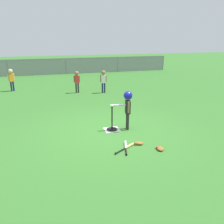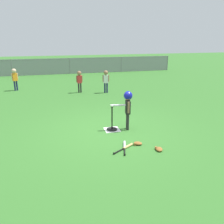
{
  "view_description": "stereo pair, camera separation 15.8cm",
  "coord_description": "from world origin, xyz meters",
  "px_view_note": "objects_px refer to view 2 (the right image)",
  "views": [
    {
      "loc": [
        -1.69,
        -6.02,
        2.62
      ],
      "look_at": [
        0.14,
        0.1,
        0.55
      ],
      "focal_mm": 37.21,
      "sensor_mm": 36.0,
      "label": 1
    },
    {
      "loc": [
        -1.54,
        -6.06,
        2.62
      ],
      "look_at": [
        0.14,
        0.1,
        0.55
      ],
      "focal_mm": 37.21,
      "sensor_mm": 36.0,
      "label": 2
    }
  ],
  "objects_px": {
    "fielder_deep_left": "(106,78)",
    "batter_child": "(128,103)",
    "fielder_near_right": "(79,79)",
    "spare_bat_silver": "(125,146)",
    "fielder_near_left": "(15,77)",
    "batting_tee": "(112,126)",
    "glove_by_plate": "(138,143)",
    "glove_near_bats": "(159,149)",
    "baseball_on_tee": "(112,106)",
    "spare_bat_wood": "(126,147)"
  },
  "relations": [
    {
      "from": "batting_tee",
      "to": "glove_by_plate",
      "type": "height_order",
      "value": "batting_tee"
    },
    {
      "from": "baseball_on_tee",
      "to": "fielder_near_left",
      "type": "height_order",
      "value": "fielder_near_left"
    },
    {
      "from": "baseball_on_tee",
      "to": "spare_bat_silver",
      "type": "relative_size",
      "value": 0.11
    },
    {
      "from": "baseball_on_tee",
      "to": "glove_by_plate",
      "type": "height_order",
      "value": "baseball_on_tee"
    },
    {
      "from": "glove_near_bats",
      "to": "spare_bat_silver",
      "type": "bearing_deg",
      "value": 152.55
    },
    {
      "from": "baseball_on_tee",
      "to": "fielder_near_left",
      "type": "bearing_deg",
      "value": 117.66
    },
    {
      "from": "batting_tee",
      "to": "spare_bat_wood",
      "type": "xyz_separation_m",
      "value": [
        0.01,
        -1.26,
        -0.08
      ]
    },
    {
      "from": "batting_tee",
      "to": "batter_child",
      "type": "bearing_deg",
      "value": -10.69
    },
    {
      "from": "glove_by_plate",
      "to": "glove_near_bats",
      "type": "relative_size",
      "value": 1.05
    },
    {
      "from": "baseball_on_tee",
      "to": "spare_bat_wood",
      "type": "bearing_deg",
      "value": -89.4
    },
    {
      "from": "batter_child",
      "to": "fielder_near_right",
      "type": "bearing_deg",
      "value": 97.8
    },
    {
      "from": "fielder_near_left",
      "to": "batter_child",
      "type": "bearing_deg",
      "value": -59.65
    },
    {
      "from": "fielder_deep_left",
      "to": "spare_bat_silver",
      "type": "relative_size",
      "value": 1.58
    },
    {
      "from": "batter_child",
      "to": "spare_bat_silver",
      "type": "height_order",
      "value": "batter_child"
    },
    {
      "from": "spare_bat_wood",
      "to": "spare_bat_silver",
      "type": "bearing_deg",
      "value": 98.77
    },
    {
      "from": "batting_tee",
      "to": "fielder_near_right",
      "type": "bearing_deg",
      "value": 92.98
    },
    {
      "from": "fielder_deep_left",
      "to": "fielder_near_right",
      "type": "distance_m",
      "value": 1.29
    },
    {
      "from": "spare_bat_wood",
      "to": "glove_near_bats",
      "type": "bearing_deg",
      "value": -23.25
    },
    {
      "from": "fielder_near_right",
      "to": "spare_bat_silver",
      "type": "bearing_deg",
      "value": -87.56
    },
    {
      "from": "batting_tee",
      "to": "fielder_deep_left",
      "type": "height_order",
      "value": "fielder_deep_left"
    },
    {
      "from": "batting_tee",
      "to": "spare_bat_wood",
      "type": "bearing_deg",
      "value": -89.4
    },
    {
      "from": "batter_child",
      "to": "fielder_deep_left",
      "type": "bearing_deg",
      "value": 83.71
    },
    {
      "from": "batter_child",
      "to": "fielder_near_right",
      "type": "height_order",
      "value": "batter_child"
    },
    {
      "from": "baseball_on_tee",
      "to": "batter_child",
      "type": "xyz_separation_m",
      "value": [
        0.44,
        -0.08,
        0.08
      ]
    },
    {
      "from": "baseball_on_tee",
      "to": "fielder_deep_left",
      "type": "distance_m",
      "value": 4.81
    },
    {
      "from": "fielder_near_right",
      "to": "glove_near_bats",
      "type": "height_order",
      "value": "fielder_near_right"
    },
    {
      "from": "fielder_near_left",
      "to": "fielder_near_right",
      "type": "relative_size",
      "value": 1.05
    },
    {
      "from": "fielder_near_left",
      "to": "glove_near_bats",
      "type": "height_order",
      "value": "fielder_near_left"
    },
    {
      "from": "baseball_on_tee",
      "to": "glove_near_bats",
      "type": "xyz_separation_m",
      "value": [
        0.75,
        -1.58,
        -0.7
      ]
    },
    {
      "from": "baseball_on_tee",
      "to": "fielder_near_right",
      "type": "height_order",
      "value": "fielder_near_right"
    },
    {
      "from": "glove_by_plate",
      "to": "glove_near_bats",
      "type": "xyz_separation_m",
      "value": [
        0.38,
        -0.43,
        0.0
      ]
    },
    {
      "from": "batter_child",
      "to": "spare_bat_wood",
      "type": "bearing_deg",
      "value": -110.07
    },
    {
      "from": "fielder_near_right",
      "to": "glove_by_plate",
      "type": "relative_size",
      "value": 3.94
    },
    {
      "from": "fielder_deep_left",
      "to": "spare_bat_wood",
      "type": "relative_size",
      "value": 1.78
    },
    {
      "from": "spare_bat_silver",
      "to": "baseball_on_tee",
      "type": "bearing_deg",
      "value": 90.1
    },
    {
      "from": "fielder_near_right",
      "to": "batting_tee",
      "type": "bearing_deg",
      "value": -87.02
    },
    {
      "from": "fielder_near_left",
      "to": "fielder_near_right",
      "type": "distance_m",
      "value": 3.37
    },
    {
      "from": "batting_tee",
      "to": "spare_bat_wood",
      "type": "relative_size",
      "value": 1.14
    },
    {
      "from": "glove_near_bats",
      "to": "fielder_near_right",
      "type": "bearing_deg",
      "value": 98.67
    },
    {
      "from": "spare_bat_silver",
      "to": "glove_near_bats",
      "type": "height_order",
      "value": "glove_near_bats"
    },
    {
      "from": "glove_near_bats",
      "to": "fielder_near_left",
      "type": "bearing_deg",
      "value": 117.23
    },
    {
      "from": "fielder_near_right",
      "to": "spare_bat_silver",
      "type": "height_order",
      "value": "fielder_near_right"
    },
    {
      "from": "glove_near_bats",
      "to": "batting_tee",
      "type": "bearing_deg",
      "value": 115.47
    },
    {
      "from": "batting_tee",
      "to": "glove_by_plate",
      "type": "xyz_separation_m",
      "value": [
        0.37,
        -1.14,
        -0.08
      ]
    },
    {
      "from": "fielder_near_left",
      "to": "spare_bat_silver",
      "type": "xyz_separation_m",
      "value": [
        3.36,
        -7.6,
        -0.69
      ]
    },
    {
      "from": "batting_tee",
      "to": "batter_child",
      "type": "xyz_separation_m",
      "value": [
        0.44,
        -0.08,
        0.71
      ]
    },
    {
      "from": "baseball_on_tee",
      "to": "fielder_near_left",
      "type": "xyz_separation_m",
      "value": [
        -3.36,
        6.41,
        -0.02
      ]
    },
    {
      "from": "batter_child",
      "to": "glove_by_plate",
      "type": "height_order",
      "value": "batter_child"
    },
    {
      "from": "fielder_deep_left",
      "to": "batter_child",
      "type": "bearing_deg",
      "value": -96.29
    },
    {
      "from": "spare_bat_silver",
      "to": "fielder_near_left",
      "type": "bearing_deg",
      "value": 113.87
    }
  ]
}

